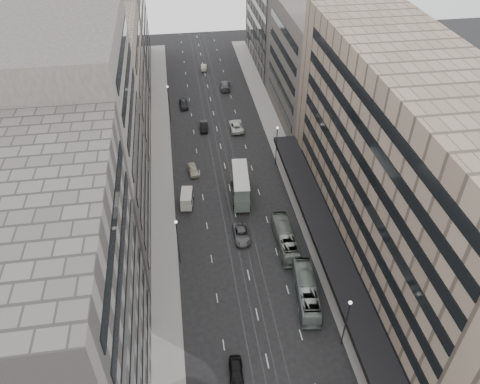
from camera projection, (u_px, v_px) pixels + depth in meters
ground at (258, 320)px, 61.77m from camera, size 220.00×220.00×0.00m
sidewalk_right at (284, 156)px, 92.24m from camera, size 4.00×125.00×0.15m
sidewalk_left at (162, 166)px, 89.44m from camera, size 4.00×125.00×0.15m
department_store at (411, 180)px, 61.22m from camera, size 19.20×60.00×30.00m
building_right_mid at (317, 66)px, 97.21m from camera, size 15.00×28.00×24.00m
building_right_far at (285, 11)px, 119.26m from camera, size 15.00×32.00×28.00m
building_left_a at (52, 321)px, 43.76m from camera, size 15.00×28.00×30.00m
building_left_b at (81, 148)px, 63.48m from camera, size 15.00×26.00×34.00m
building_left_c at (103, 90)px, 87.23m from camera, size 15.00×28.00×25.00m
building_left_d at (113, 23)px, 111.92m from camera, size 15.00×38.00×28.00m
lamp_right_near at (347, 318)px, 55.80m from camera, size 0.44×0.44×8.32m
lamp_right_far at (277, 141)px, 86.85m from camera, size 0.44×0.44×8.32m
lamp_left_near at (177, 237)px, 66.73m from camera, size 0.44×0.44×8.32m
lamp_left_far at (169, 99)px, 100.11m from camera, size 0.44×0.44×8.32m
bus_near at (306, 291)px, 63.73m from camera, size 3.80×11.01×3.01m
bus_far at (285, 238)px, 71.92m from camera, size 2.64×10.49×2.91m
double_decker at (241, 185)px, 80.36m from camera, size 3.56×9.50×5.09m
panel_van at (187, 199)px, 79.56m from camera, size 2.47×4.36×2.62m
sedan_0 at (236, 371)px, 55.24m from camera, size 1.95×4.27×1.42m
sedan_2 at (242, 234)px, 73.68m from camera, size 2.47×5.22×1.44m
sedan_4 at (193, 170)px, 87.40m from camera, size 2.30×4.52×1.47m
sedan_5 at (204, 126)px, 99.92m from camera, size 1.86×4.66×1.51m
sedan_6 at (236, 126)px, 99.89m from camera, size 2.83×6.02×1.67m
sedan_7 at (225, 85)px, 115.36m from camera, size 2.94×6.03×1.69m
sedan_8 at (184, 104)px, 107.86m from camera, size 2.16×4.70×1.56m
sedan_9 at (204, 67)px, 124.34m from camera, size 1.75×4.21×1.35m
pedestrian at (378, 351)px, 56.84m from camera, size 0.87×0.74×2.01m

